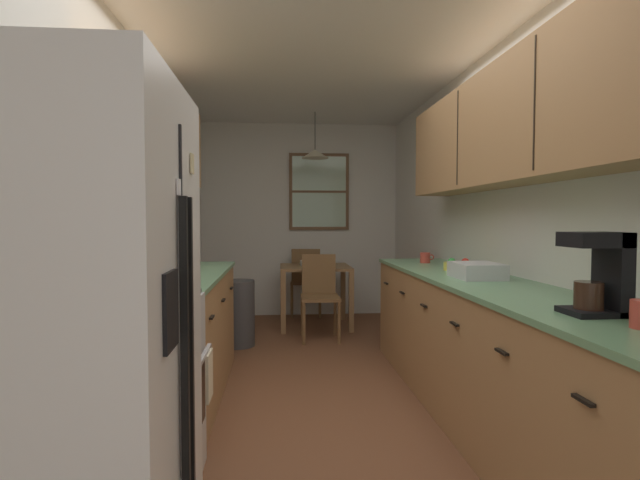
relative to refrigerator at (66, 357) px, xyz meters
The scene contains 25 objects.
ground_plane 2.60m from the refrigerator, 67.27° to the left, with size 12.00×12.00×0.00m, color brown.
wall_left 2.34m from the refrigerator, 100.05° to the left, with size 0.10×9.00×2.55m, color silver.
wall_right 3.25m from the refrigerator, 44.57° to the left, with size 0.10×9.00×2.55m, color silver.
wall_back 5.02m from the refrigerator, 79.07° to the left, with size 4.40×0.10×2.55m, color silver.
ceiling_slab 3.00m from the refrigerator, 67.27° to the left, with size 4.40×9.00×0.08m, color white.
refrigerator is the anchor object (origin of this frame).
stove_range 0.82m from the refrigerator, 93.64° to the left, with size 0.66×0.63×1.10m.
microwave_over_range 1.13m from the refrigerator, 102.47° to the left, with size 0.39×0.63×0.33m.
counter_left 1.99m from the refrigerator, 91.51° to the left, with size 0.64×1.83×0.90m.
upper_cabinets_left 2.17m from the refrigerator, 95.74° to the left, with size 0.33×1.91×0.65m.
counter_right 2.39m from the refrigerator, 34.26° to the left, with size 0.64×3.42×0.90m.
upper_cabinets_right 2.65m from the refrigerator, 31.44° to the left, with size 0.33×3.10×0.72m.
dining_table 4.30m from the refrigerator, 75.20° to the left, with size 0.83×0.75×0.73m.
dining_chair_near 3.75m from the refrigerator, 72.88° to the left, with size 0.40×0.40×0.90m.
dining_chair_far 4.85m from the refrigerator, 77.78° to the left, with size 0.44×0.44×0.90m.
pendant_light 4.46m from the refrigerator, 75.20° to the left, with size 0.32×0.32×0.54m.
back_window 5.05m from the refrigerator, 76.04° to the left, with size 0.80×0.05×1.02m.
trash_bin 3.38m from the refrigerator, 85.73° to the left, with size 0.34×0.34×0.67m, color #3F3F42.
storage_canister 1.26m from the refrigerator, 92.34° to the left, with size 0.11×0.11×0.19m.
dish_towel 1.00m from the refrigerator, 70.62° to the left, with size 0.02×0.16×0.24m, color beige.
coffee_maker 1.98m from the refrigerator, ahead, with size 0.22×0.18×0.33m.
mug_spare 3.23m from the refrigerator, 52.85° to the left, with size 0.12×0.09×0.09m.
fruit_bowl 2.80m from the refrigerator, 44.15° to the left, with size 0.22×0.22×0.09m.
dish_rack 2.44m from the refrigerator, 37.14° to the left, with size 0.28×0.34×0.10m, color silver.
table_serving_bowl 4.35m from the refrigerator, 76.57° to the left, with size 0.18×0.18×0.06m, color silver.
Camera 1 is at (-0.29, -2.79, 1.29)m, focal length 26.87 mm.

